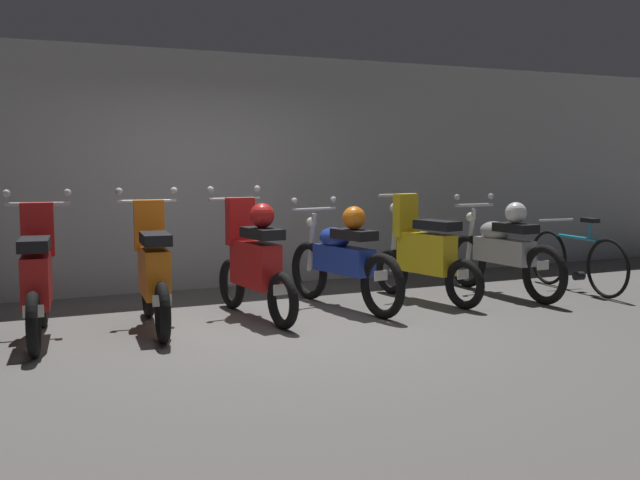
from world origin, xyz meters
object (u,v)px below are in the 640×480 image
Objects in this scene: motorbike_slot_5 at (424,254)px; bicycle at (577,261)px; motorbike_slot_4 at (343,258)px; motorbike_slot_6 at (503,250)px; motorbike_slot_3 at (254,261)px; motorbike_slot_1 at (37,280)px; motorbike_slot_2 at (154,272)px.

motorbike_slot_5 is 0.96× the size of bicycle.
motorbike_slot_4 is 2.03m from motorbike_slot_6.
motorbike_slot_3 is 0.86× the size of motorbike_slot_6.
motorbike_slot_6 is at bearing 1.15° from motorbike_slot_1.
motorbike_slot_5 is 0.85× the size of motorbike_slot_6.
motorbike_slot_3 is (1.00, 0.07, 0.04)m from motorbike_slot_2.
motorbike_slot_5 is 2.02m from bicycle.
motorbike_slot_1 is at bearing -177.92° from motorbike_slot_2.
motorbike_slot_2 and motorbike_slot_3 have the same top height.
motorbike_slot_3 is at bearing 177.92° from bicycle.
motorbike_slot_2 is 1.01m from motorbike_slot_3.
motorbike_slot_4 is (3.03, 0.18, 0.00)m from motorbike_slot_1.
motorbike_slot_3 reaches higher than motorbike_slot_5.
motorbike_slot_4 is at bearing 4.32° from motorbike_slot_3.
motorbike_slot_5 is at bearing 2.68° from motorbike_slot_1.
motorbike_slot_5 is at bearing 173.41° from bicycle.
bicycle is at bearing -0.39° from motorbike_slot_1.
motorbike_slot_1 is 3.03m from motorbike_slot_4.
motorbike_slot_2 is 5.02m from bicycle.
motorbike_slot_1 is 0.86× the size of motorbike_slot_6.
motorbike_slot_4 is (1.01, 0.08, -0.04)m from motorbike_slot_3.
motorbike_slot_6 is at bearing 0.92° from motorbike_slot_2.
motorbike_slot_1 reaches higher than motorbike_slot_4.
motorbike_slot_3 is 1.02m from motorbike_slot_4.
motorbike_slot_2 is 1.01× the size of motorbike_slot_5.
motorbike_slot_1 and motorbike_slot_3 have the same top height.
motorbike_slot_2 is at bearing -177.12° from motorbike_slot_5.
motorbike_slot_6 is (5.05, 0.10, 0.00)m from motorbike_slot_1.
motorbike_slot_3 is 0.97× the size of bicycle.
motorbike_slot_6 is at bearing -0.05° from motorbike_slot_3.
motorbike_slot_2 is 0.86× the size of motorbike_slot_6.
motorbike_slot_5 reaches higher than bicycle.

